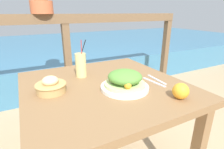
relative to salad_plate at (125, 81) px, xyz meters
name	(u,v)px	position (x,y,z in m)	size (l,w,h in m)	color
patio_table	(104,99)	(-0.07, 0.12, -0.15)	(0.93, 0.94, 0.75)	olive
railing_fence	(66,44)	(-0.07, 1.03, 0.05)	(2.80, 0.08, 1.14)	brown
sea_backdrop	(43,54)	(-0.07, 3.53, -0.57)	(12.00, 4.00, 0.46)	teal
salad_plate	(125,81)	(0.00, 0.00, 0.00)	(0.27, 0.27, 0.11)	white
drink_glass	(81,65)	(-0.15, 0.31, 0.03)	(0.08, 0.07, 0.25)	#DBCC7F
bread_basket	(51,86)	(-0.38, 0.15, -0.01)	(0.17, 0.17, 0.09)	tan
fork	(154,82)	(0.21, 0.00, -0.05)	(0.04, 0.18, 0.00)	silver
knife	(156,79)	(0.26, 0.03, -0.05)	(0.03, 0.18, 0.00)	silver
orange_near_basket	(181,91)	(0.19, -0.23, -0.01)	(0.08, 0.08, 0.08)	#F9A328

